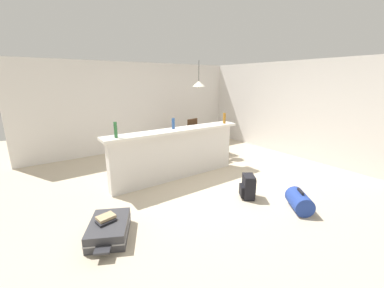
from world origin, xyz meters
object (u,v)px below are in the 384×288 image
at_px(pendant_lamp, 199,84).
at_px(dining_table, 200,131).
at_px(bottle_amber, 224,118).
at_px(book_stack, 106,219).
at_px(duffel_bag_blue, 299,201).
at_px(dining_chair_far_side, 190,132).
at_px(bottle_blue, 173,124).
at_px(dining_chair_near_partition, 211,140).
at_px(bottle_green, 116,130).
at_px(suitcase_flat_charcoal, 109,229).
at_px(backpack_black, 248,187).

bearing_deg(pendant_lamp, dining_table, -28.81).
height_order(bottle_amber, dining_table, bottle_amber).
relative_size(dining_table, book_stack, 4.21).
height_order(pendant_lamp, duffel_bag_blue, pendant_lamp).
distance_m(dining_chair_far_side, duffel_bag_blue, 3.94).
bearing_deg(bottle_blue, dining_chair_near_partition, 18.74).
distance_m(bottle_green, duffel_bag_blue, 3.23).
bearing_deg(dining_chair_far_side, bottle_amber, -97.31).
height_order(bottle_blue, book_stack, bottle_blue).
bearing_deg(book_stack, bottle_blue, 34.44).
distance_m(bottle_green, dining_chair_far_side, 3.25).
height_order(bottle_amber, dining_chair_near_partition, bottle_amber).
xyz_separation_m(dining_table, book_stack, (-3.25, -2.27, -0.39)).
xyz_separation_m(bottle_blue, dining_table, (1.48, 1.05, -0.52)).
relative_size(dining_table, dining_chair_near_partition, 1.18).
bearing_deg(suitcase_flat_charcoal, bottle_amber, 20.50).
height_order(bottle_blue, suitcase_flat_charcoal, bottle_blue).
bearing_deg(bottle_green, dining_chair_near_partition, 12.44).
relative_size(pendant_lamp, suitcase_flat_charcoal, 0.79).
bearing_deg(bottle_green, dining_chair_far_side, 31.96).
bearing_deg(duffel_bag_blue, dining_table, 80.78).
xyz_separation_m(bottle_amber, dining_chair_far_side, (0.22, 1.70, -0.66)).
bearing_deg(duffel_bag_blue, bottle_blue, 112.10).
height_order(bottle_amber, suitcase_flat_charcoal, bottle_amber).
xyz_separation_m(dining_table, dining_chair_far_side, (0.02, 0.53, -0.13)).
xyz_separation_m(bottle_amber, dining_table, (0.20, 1.17, -0.52)).
distance_m(bottle_amber, dining_chair_near_partition, 0.89).
bearing_deg(backpack_black, dining_chair_near_partition, 67.83).
bearing_deg(book_stack, suitcase_flat_charcoal, -60.06).
bearing_deg(bottle_blue, pendant_lamp, 36.94).
xyz_separation_m(bottle_amber, suitcase_flat_charcoal, (-3.03, -1.13, -1.06)).
distance_m(suitcase_flat_charcoal, duffel_bag_blue, 2.88).
bearing_deg(pendant_lamp, bottle_blue, -143.06).
xyz_separation_m(bottle_blue, pendant_lamp, (1.43, 1.08, 0.75)).
bearing_deg(book_stack, pendant_lamp, 35.58).
bearing_deg(dining_chair_near_partition, book_stack, -151.94).
relative_size(dining_table, pendant_lamp, 1.57).
xyz_separation_m(pendant_lamp, suitcase_flat_charcoal, (-3.19, -2.33, -1.80)).
relative_size(bottle_blue, book_stack, 0.84).
relative_size(suitcase_flat_charcoal, backpack_black, 2.12).
distance_m(bottle_green, backpack_black, 2.49).
distance_m(suitcase_flat_charcoal, backpack_black, 2.34).
bearing_deg(backpack_black, dining_table, 70.80).
bearing_deg(duffel_bag_blue, suitcase_flat_charcoal, 158.68).
height_order(dining_chair_near_partition, pendant_lamp, pendant_lamp).
height_order(bottle_green, dining_chair_near_partition, bottle_green).
height_order(bottle_green, bottle_amber, bottle_green).
distance_m(dining_table, pendant_lamp, 1.27).
bearing_deg(dining_chair_near_partition, dining_table, 81.87).
distance_m(bottle_blue, backpack_black, 1.90).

